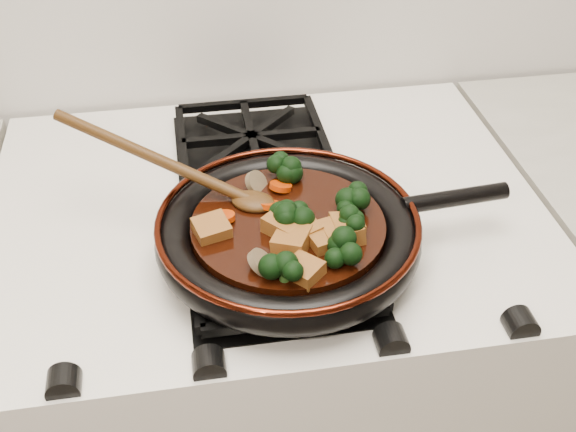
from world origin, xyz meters
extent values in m
cube|color=white|center=(0.00, 1.69, 0.45)|extent=(0.76, 0.60, 0.90)
cylinder|color=black|center=(0.01, 1.57, 0.93)|extent=(0.30, 0.30, 0.01)
torus|color=black|center=(0.01, 1.57, 0.94)|extent=(0.32, 0.32, 0.04)
torus|color=#441409|center=(0.01, 1.57, 0.96)|extent=(0.32, 0.32, 0.01)
cylinder|color=black|center=(0.23, 1.59, 0.96)|extent=(0.14, 0.03, 0.02)
cylinder|color=black|center=(0.01, 1.57, 0.95)|extent=(0.24, 0.24, 0.02)
cube|color=brown|center=(-0.08, 1.56, 0.97)|extent=(0.05, 0.05, 0.03)
cube|color=brown|center=(0.01, 1.47, 0.97)|extent=(0.05, 0.05, 0.02)
cube|color=brown|center=(0.03, 1.54, 0.97)|extent=(0.05, 0.05, 0.02)
cube|color=brown|center=(0.05, 1.52, 0.97)|extent=(0.05, 0.05, 0.02)
cube|color=brown|center=(0.07, 1.53, 0.97)|extent=(0.05, 0.05, 0.03)
cube|color=brown|center=(0.08, 1.54, 0.97)|extent=(0.04, 0.04, 0.03)
cube|color=brown|center=(0.01, 1.56, 0.97)|extent=(0.06, 0.06, 0.03)
cube|color=brown|center=(0.01, 1.52, 0.97)|extent=(0.06, 0.06, 0.03)
cylinder|color=#CC3605|center=(-0.01, 1.60, 0.96)|extent=(0.03, 0.03, 0.02)
cylinder|color=#CC3605|center=(0.03, 1.55, 0.96)|extent=(0.03, 0.03, 0.01)
cylinder|color=#CC3605|center=(-0.06, 1.59, 0.96)|extent=(0.03, 0.03, 0.01)
cylinder|color=#CC3605|center=(-0.02, 1.49, 0.96)|extent=(0.03, 0.03, 0.02)
cylinder|color=#CC3605|center=(0.01, 1.64, 0.96)|extent=(0.03, 0.03, 0.02)
cylinder|color=brown|center=(0.01, 1.48, 0.97)|extent=(0.04, 0.05, 0.03)
cylinder|color=brown|center=(-0.03, 1.50, 0.97)|extent=(0.04, 0.04, 0.03)
cylinder|color=brown|center=(-0.02, 1.65, 0.97)|extent=(0.04, 0.04, 0.03)
ellipsoid|color=#46290F|center=(-0.02, 1.61, 0.96)|extent=(0.07, 0.06, 0.02)
cylinder|color=#46290F|center=(-0.14, 1.68, 1.00)|extent=(0.02, 0.02, 0.28)
camera|label=1|loc=(-0.10, 0.90, 1.50)|focal=45.00mm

